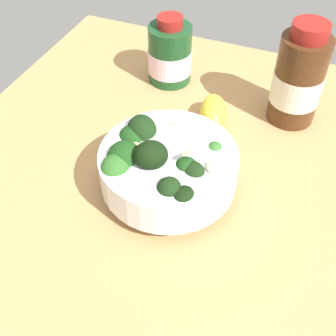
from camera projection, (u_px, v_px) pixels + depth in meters
ground_plane at (182, 172)px, 65.10cm from camera, size 69.19×69.19×3.63cm
bowl_of_broccoli at (164, 166)px, 57.22cm from camera, size 17.91×17.91×10.40cm
lemon_wedge at (213, 112)px, 68.77cm from camera, size 6.14×8.29×4.12cm
bottle_tall at (298, 79)px, 66.13cm from camera, size 7.53×7.53×16.12cm
bottle_short at (170, 55)px, 75.10cm from camera, size 7.47×7.47×11.71cm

